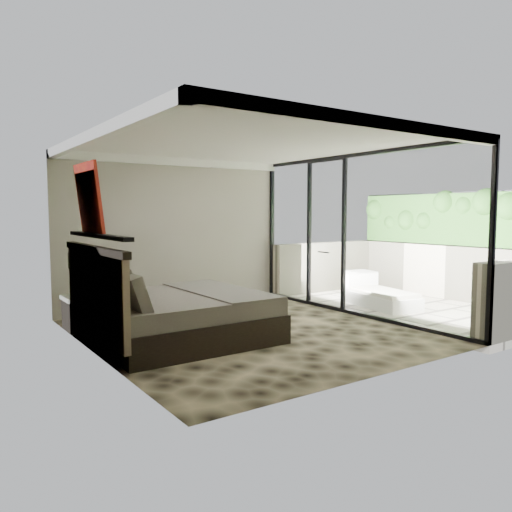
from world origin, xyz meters
TOP-DOWN VIEW (x-y plane):
  - floor at (0.00, 0.00)m, footprint 5.00×5.00m
  - ceiling at (0.00, 0.00)m, footprint 4.50×5.00m
  - back_wall at (0.00, 2.49)m, footprint 4.50×0.02m
  - left_wall at (-2.24, 0.00)m, footprint 0.02×5.00m
  - glass_wall at (2.25, 0.00)m, footprint 0.08×5.00m
  - terrace_slab at (3.75, 0.00)m, footprint 3.00×5.00m
  - parapet_far at (5.10, 0.00)m, footprint 0.30×5.00m
  - foliage_hedge at (5.10, 0.00)m, footprint 0.36×4.60m
  - picture_ledge at (-2.18, 0.10)m, footprint 0.12×2.20m
  - bed at (-1.15, 0.20)m, footprint 2.35×2.27m
  - nightstand at (-2.00, 1.58)m, footprint 0.68×0.68m
  - table_lamp at (-2.00, 1.59)m, footprint 0.37×0.37m
  - abstract_canvas at (-2.19, 0.39)m, footprint 0.13×0.90m
  - framed_print at (-2.14, 0.52)m, footprint 0.11×0.50m
  - ottoman at (3.84, 1.40)m, footprint 0.62×0.62m
  - lounger at (3.21, 0.24)m, footprint 0.96×1.54m

SIDE VIEW (x-z plane):
  - terrace_slab at x=3.75m, z-range -0.12..0.00m
  - floor at x=0.00m, z-range 0.00..0.00m
  - lounger at x=3.21m, z-range -0.11..0.46m
  - ottoman at x=3.84m, z-range 0.00..0.53m
  - nightstand at x=-2.00m, z-range 0.00..0.54m
  - bed at x=-1.15m, z-range -0.27..1.03m
  - parapet_far at x=5.10m, z-range 0.00..1.10m
  - table_lamp at x=-2.00m, z-range 0.61..1.29m
  - back_wall at x=0.00m, z-range 0.00..2.80m
  - left_wall at x=-2.24m, z-range 0.00..2.80m
  - glass_wall at x=2.25m, z-range 0.00..2.80m
  - picture_ledge at x=-2.18m, z-range 1.48..1.52m
  - foliage_hedge at x=5.10m, z-range 1.10..2.20m
  - framed_print at x=-2.14m, z-range 1.53..2.12m
  - abstract_canvas at x=-2.19m, z-range 1.53..2.42m
  - ceiling at x=0.00m, z-range 2.78..2.80m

